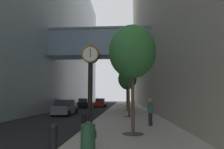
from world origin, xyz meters
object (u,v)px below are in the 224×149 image
at_px(street_tree_mid_near, 129,61).
at_px(car_grey_near, 65,108).
at_px(bollard_nearest, 53,140).
at_px(car_black_mid, 84,103).
at_px(street_tree_mid_far, 127,79).
at_px(street_clock, 90,85).
at_px(street_tree_far, 127,81).
at_px(pedestrian_walking, 150,111).
at_px(car_red_far, 100,103).
at_px(trash_bin, 88,135).
at_px(street_tree_near, 132,52).
at_px(bollard_third, 83,121).

relative_size(street_tree_mid_near, car_grey_near, 1.70).
distance_m(bollard_nearest, car_black_mid, 30.32).
distance_m(street_tree_mid_near, street_tree_mid_far, 9.03).
xyz_separation_m(street_clock, street_tree_far, (2.04, 28.07, 2.18)).
height_order(pedestrian_walking, car_red_far, pedestrian_walking).
xyz_separation_m(bollard_nearest, pedestrian_walking, (3.93, 7.29, 0.38)).
relative_size(bollard_nearest, trash_bin, 1.02).
bearing_deg(street_clock, street_tree_near, 29.93).
bearing_deg(car_red_far, street_tree_far, -25.52).
bearing_deg(car_red_far, bollard_nearest, -85.80).
bearing_deg(street_tree_mid_far, trash_bin, -94.63).
bearing_deg(car_red_far, car_grey_near, -95.62).
height_order(trash_bin, car_red_far, car_red_far).
distance_m(bollard_third, street_tree_far, 26.87).
distance_m(street_tree_mid_far, car_grey_near, 10.19).
distance_m(street_tree_far, pedestrian_walking, 24.19).
bearing_deg(trash_bin, bollard_third, 103.75).
height_order(street_clock, car_black_mid, street_clock).
height_order(street_clock, bollard_third, street_clock).
bearing_deg(car_black_mid, street_clock, -78.18).
distance_m(car_grey_near, car_black_mid, 14.26).
height_order(bollard_third, street_tree_near, street_tree_near).
relative_size(street_tree_mid_far, car_red_far, 1.35).
xyz_separation_m(bollard_third, street_tree_mid_near, (2.67, 8.49, 4.81)).
height_order(street_tree_far, trash_bin, street_tree_far).
bearing_deg(street_tree_mid_far, street_tree_far, 90.00).
xyz_separation_m(street_tree_near, trash_bin, (-1.72, -3.37, -3.72)).
bearing_deg(street_tree_far, pedestrian_walking, -86.97).
bearing_deg(street_tree_near, street_tree_mid_near, 90.00).
height_order(bollard_nearest, street_tree_mid_near, street_tree_mid_near).
bearing_deg(bollard_nearest, bollard_third, 90.00).
relative_size(street_tree_mid_near, street_tree_far, 1.14).
bearing_deg(street_tree_mid_near, car_red_far, 104.14).
bearing_deg(street_tree_near, trash_bin, -117.10).
height_order(street_clock, street_tree_mid_near, street_tree_mid_near).
relative_size(street_tree_mid_far, street_tree_far, 0.95).
bearing_deg(car_grey_near, car_red_far, 84.38).
height_order(bollard_nearest, pedestrian_walking, pedestrian_walking).
bearing_deg(car_grey_near, pedestrian_walking, -45.70).
distance_m(street_tree_mid_near, car_red_far, 21.54).
bearing_deg(car_red_far, street_clock, -84.20).
height_order(car_black_mid, car_red_far, car_black_mid).
bearing_deg(pedestrian_walking, bollard_nearest, -118.31).
relative_size(bollard_third, car_black_mid, 0.25).
bearing_deg(street_tree_near, street_tree_far, 90.00).
distance_m(street_tree_mid_near, car_black_mid, 18.93).
height_order(pedestrian_walking, car_black_mid, pedestrian_walking).
bearing_deg(pedestrian_walking, street_tree_mid_near, 102.01).
height_order(street_tree_mid_far, pedestrian_walking, street_tree_mid_far).
bearing_deg(bollard_nearest, car_red_far, 94.20).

